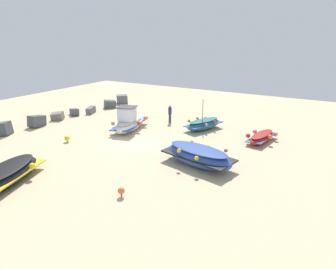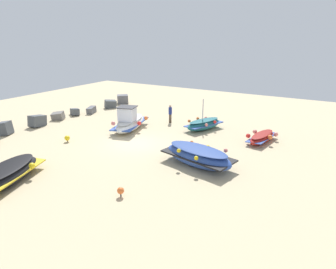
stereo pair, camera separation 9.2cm
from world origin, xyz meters
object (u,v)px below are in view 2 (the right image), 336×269
fishing_boat_4 (7,174)px  mooring_buoy_0 (121,191)px  person_walking (170,113)px  fishing_boat_2 (130,122)px  fishing_boat_3 (262,137)px  fishing_boat_0 (198,156)px  fishing_boat_1 (204,124)px  mooring_buoy_1 (67,138)px

fishing_boat_4 → mooring_buoy_0: size_ratio=9.81×
person_walking → mooring_buoy_0: (-12.92, -4.54, -0.64)m
mooring_buoy_0 → fishing_boat_2: bearing=35.0°
mooring_buoy_0 → person_walking: bearing=19.4°
fishing_boat_3 → fishing_boat_4: size_ratio=0.72×
fishing_boat_4 → fishing_boat_0: bearing=-66.5°
fishing_boat_3 → mooring_buoy_0: 12.62m
fishing_boat_0 → fishing_boat_1: bearing=123.0°
fishing_boat_1 → fishing_boat_2: (-3.22, 5.55, 0.19)m
fishing_boat_1 → mooring_buoy_1: fishing_boat_1 is taller
fishing_boat_3 → fishing_boat_4: bearing=151.4°
fishing_boat_0 → mooring_buoy_0: fishing_boat_0 is taller
fishing_boat_3 → mooring_buoy_0: (-11.91, 4.18, -0.04)m
fishing_boat_0 → mooring_buoy_1: size_ratio=9.95×
fishing_boat_4 → fishing_boat_3: bearing=-56.3°
fishing_boat_4 → person_walking: fishing_boat_4 is taller
fishing_boat_1 → mooring_buoy_1: (-8.18, 7.80, -0.19)m
fishing_boat_2 → fishing_boat_4: (-11.25, -0.09, -0.17)m
fishing_boat_0 → person_walking: size_ratio=3.00×
fishing_boat_0 → person_walking: 9.74m
person_walking → fishing_boat_1: bearing=103.4°
mooring_buoy_0 → mooring_buoy_1: bearing=63.7°
person_walking → fishing_boat_3: bearing=103.3°
mooring_buoy_0 → fishing_boat_0: bearing=-17.6°
fishing_boat_0 → fishing_boat_4: (-7.45, 8.13, -0.12)m
fishing_boat_0 → fishing_boat_1: size_ratio=1.30×
fishing_boat_1 → person_walking: (0.42, 3.61, 0.47)m
mooring_buoy_0 → fishing_boat_3: bearing=-19.3°
fishing_boat_0 → fishing_boat_3: (6.42, -2.44, -0.27)m
person_walking → mooring_buoy_1: (-8.59, 4.20, -0.67)m
fishing_boat_0 → fishing_boat_1: 7.51m
fishing_boat_2 → fishing_boat_3: (2.63, -10.66, -0.32)m
fishing_boat_2 → mooring_buoy_1: fishing_boat_2 is taller
mooring_buoy_1 → fishing_boat_4: bearing=-159.6°
fishing_boat_3 → fishing_boat_4: 17.45m
fishing_boat_1 → mooring_buoy_1: 11.30m
fishing_boat_4 → person_walking: bearing=-26.1°
fishing_boat_4 → mooring_buoy_1: size_ratio=10.04×
fishing_boat_0 → mooring_buoy_1: 10.54m
fishing_boat_4 → mooring_buoy_0: bearing=-91.8°
fishing_boat_1 → fishing_boat_2: bearing=141.2°
fishing_boat_2 → person_walking: 4.14m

